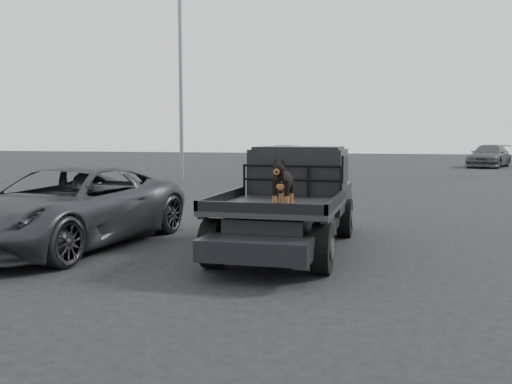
% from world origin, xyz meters
% --- Properties ---
extents(ground, '(120.00, 120.00, 0.00)m').
position_xyz_m(ground, '(0.00, 0.00, 0.00)').
color(ground, black).
rests_on(ground, ground).
extents(flatbed_ute, '(2.00, 5.40, 0.92)m').
position_xyz_m(flatbed_ute, '(0.37, 2.42, 0.46)').
color(flatbed_ute, black).
rests_on(flatbed_ute, ground).
extents(ute_cab, '(1.72, 1.30, 0.88)m').
position_xyz_m(ute_cab, '(0.37, 3.37, 1.36)').
color(ute_cab, black).
rests_on(ute_cab, flatbed_ute).
extents(headache_rack, '(1.80, 0.08, 0.55)m').
position_xyz_m(headache_rack, '(0.37, 2.62, 1.20)').
color(headache_rack, black).
rests_on(headache_rack, flatbed_ute).
extents(dog, '(0.32, 0.60, 0.74)m').
position_xyz_m(dog, '(0.61, 0.74, 1.29)').
color(dog, black).
rests_on(dog, flatbed_ute).
extents(parked_suv, '(2.84, 5.38, 1.44)m').
position_xyz_m(parked_suv, '(-3.57, 1.68, 0.72)').
color(parked_suv, '#303036').
rests_on(parked_suv, ground).
extents(distant_car_a, '(3.69, 4.20, 1.38)m').
position_xyz_m(distant_car_a, '(-5.48, 31.28, 0.69)').
color(distant_car_a, '#4F4F54').
rests_on(distant_car_a, ground).
extents(distant_car_b, '(3.56, 5.38, 1.45)m').
position_xyz_m(distant_car_b, '(7.59, 32.17, 0.72)').
color(distant_car_b, '#47474B').
rests_on(distant_car_b, ground).
extents(floodlight_near, '(1.08, 0.28, 13.91)m').
position_xyz_m(floodlight_near, '(-7.91, 17.83, 7.55)').
color(floodlight_near, slate).
rests_on(floodlight_near, ground).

